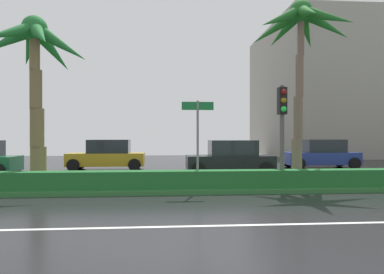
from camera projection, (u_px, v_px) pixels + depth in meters
ground_plane at (176, 184)px, 14.67m from camera, size 90.00×42.00×0.10m
near_lane_divider_stripe at (187, 226)px, 7.69m from camera, size 81.00×0.14×0.01m
median_strip at (177, 185)px, 13.67m from camera, size 85.50×4.00×0.15m
median_hedge at (178, 179)px, 12.27m from camera, size 76.50×0.70×0.60m
palm_tree_mid_left at (34, 57)px, 12.94m from camera, size 4.17×3.96×6.12m
palm_tree_centre_left at (301, 32)px, 14.51m from camera, size 4.25×4.39×7.29m
traffic_signal_median_right at (282, 117)px, 12.73m from camera, size 0.28×0.43×3.58m
street_name_sign at (198, 132)px, 12.33m from camera, size 1.10×0.08×3.00m
car_in_traffic_second at (107, 155)px, 20.53m from camera, size 4.30×2.02×1.72m
car_in_traffic_third at (230, 158)px, 17.95m from camera, size 4.30×2.02×1.72m
car_in_traffic_fourth at (321, 154)px, 21.54m from camera, size 4.30×2.02×1.72m
building_far_right at (357, 92)px, 36.74m from camera, size 18.62×15.17×12.75m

